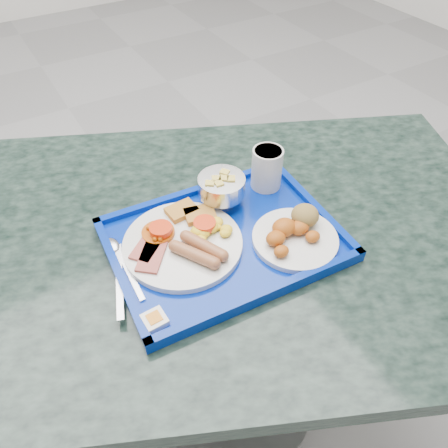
% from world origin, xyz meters
% --- Properties ---
extents(floor, '(6.00, 6.00, 0.00)m').
position_xyz_m(floor, '(0.00, 0.00, 0.00)').
color(floor, gray).
rests_on(floor, ground).
extents(table, '(1.38, 1.19, 0.73)m').
position_xyz_m(table, '(-0.08, -0.66, 0.54)').
color(table, slate).
rests_on(table, floor).
extents(tray, '(0.45, 0.35, 0.03)m').
position_xyz_m(tray, '(-0.11, -0.69, 0.74)').
color(tray, '#032294').
rests_on(tray, table).
extents(main_plate, '(0.23, 0.23, 0.04)m').
position_xyz_m(main_plate, '(-0.18, -0.67, 0.75)').
color(main_plate, silver).
rests_on(main_plate, tray).
extents(bread_plate, '(0.16, 0.16, 0.05)m').
position_xyz_m(bread_plate, '(0.01, -0.76, 0.76)').
color(bread_plate, silver).
rests_on(bread_plate, tray).
extents(fruit_bowl, '(0.10, 0.10, 0.07)m').
position_xyz_m(fruit_bowl, '(-0.06, -0.60, 0.79)').
color(fruit_bowl, '#B9B9BC').
rests_on(fruit_bowl, tray).
extents(juice_cup, '(0.07, 0.07, 0.09)m').
position_xyz_m(juice_cup, '(0.06, -0.60, 0.79)').
color(juice_cup, silver).
rests_on(juice_cup, tray).
extents(spoon, '(0.03, 0.17, 0.01)m').
position_xyz_m(spoon, '(-0.30, -0.62, 0.75)').
color(spoon, '#B9B9BC').
rests_on(spoon, tray).
extents(knife, '(0.07, 0.17, 0.00)m').
position_xyz_m(knife, '(-0.32, -0.69, 0.74)').
color(knife, '#B9B9BC').
rests_on(knife, tray).
extents(jam_packet, '(0.04, 0.04, 0.01)m').
position_xyz_m(jam_packet, '(-0.30, -0.80, 0.75)').
color(jam_packet, white).
rests_on(jam_packet, tray).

